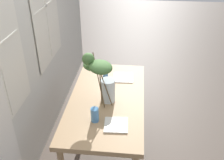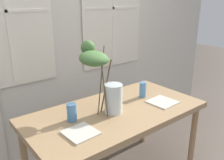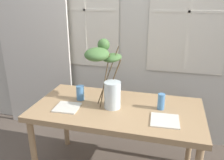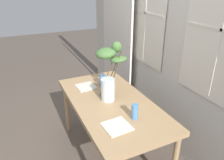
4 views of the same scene
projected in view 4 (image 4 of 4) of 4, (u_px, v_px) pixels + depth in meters
ground at (111, 155)px, 2.59m from camera, size 14.00×14.00×0.00m
back_wall_with_windows at (179, 38)px, 2.35m from camera, size 4.58×0.14×2.63m
curtain_sheer_side at (117, 30)px, 3.33m from camera, size 0.93×0.03×2.39m
dining_table at (111, 107)px, 2.31m from camera, size 1.49×0.77×0.74m
vase_with_branches at (109, 70)px, 2.25m from camera, size 0.36×0.34×0.59m
drinking_glass_blue_left at (103, 80)px, 2.58m from camera, size 0.07×0.07×0.14m
drinking_glass_blue_right at (135, 112)px, 1.96m from camera, size 0.06×0.06×0.14m
plate_square_left at (86, 87)px, 2.57m from camera, size 0.22×0.22×0.01m
plate_square_right at (117, 126)px, 1.87m from camera, size 0.24×0.24×0.01m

